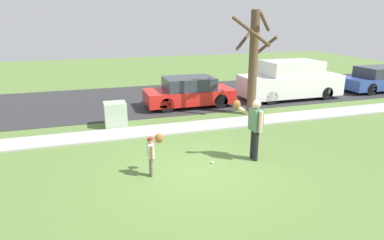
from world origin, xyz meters
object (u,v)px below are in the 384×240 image
parked_hatchback_red (189,92)px  person_adult (254,124)px  parked_van_white (290,81)px  baseball (212,163)px  street_tree_near (253,60)px  person_child (153,150)px  utility_cabinet (115,115)px  parked_wagon_blue (381,79)px

parked_hatchback_red → person_adult: bearing=89.4°
parked_hatchback_red → parked_van_white: bearing=179.8°
baseball → street_tree_near: size_ratio=0.02×
person_child → utility_cabinet: 4.48m
parked_hatchback_red → street_tree_near: bearing=135.7°
utility_cabinet → parked_van_white: 9.03m
utility_cabinet → parked_wagon_blue: size_ratio=0.21×
person_child → parked_wagon_blue: parked_wagon_blue is taller
person_adult → utility_cabinet: (-3.44, 4.31, -0.62)m
person_adult → utility_cabinet: 5.55m
street_tree_near → parked_hatchback_red: bearing=135.7°
utility_cabinet → parked_wagon_blue: 14.79m
person_adult → street_tree_near: 4.95m
utility_cabinet → baseball: bearing=-62.3°
parked_van_white → parked_wagon_blue: 5.86m
person_adult → parked_van_white: bearing=-133.1°
street_tree_near → parked_wagon_blue: street_tree_near is taller
parked_hatchback_red → parked_van_white: parked_van_white is taller
person_child → utility_cabinet: bearing=94.0°
utility_cabinet → parked_hatchback_red: 4.06m
person_adult → parked_hatchback_red: person_adult is taller
baseball → utility_cabinet: utility_cabinet is taller
utility_cabinet → street_tree_near: (5.61, -0.02, 1.81)m
person_child → parked_hatchback_red: (2.97, 6.47, -0.04)m
parked_hatchback_red → parked_wagon_blue: size_ratio=0.89×
street_tree_near → parked_wagon_blue: 9.42m
person_adult → baseball: size_ratio=23.81×
baseball → utility_cabinet: size_ratio=0.08×
parked_hatchback_red → parked_wagon_blue: 11.14m
parked_van_white → parked_wagon_blue: size_ratio=1.11×
parked_van_white → baseball: bearing=43.7°
parked_hatchback_red → parked_van_white: (5.29, -0.02, 0.24)m
street_tree_near → baseball: bearing=-128.5°
utility_cabinet → parked_hatchback_red: (3.50, 2.03, 0.20)m
street_tree_near → parked_hatchback_red: street_tree_near is taller
person_child → parked_van_white: (8.26, 6.45, 0.20)m
parked_wagon_blue → person_adult: bearing=29.7°
utility_cabinet → street_tree_near: size_ratio=0.22×
baseball → person_adult: bearing=-2.6°
parked_hatchback_red → baseball: bearing=78.6°
person_adult → baseball: bearing=-5.5°
person_child → parked_wagon_blue: (14.11, 6.52, -0.04)m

